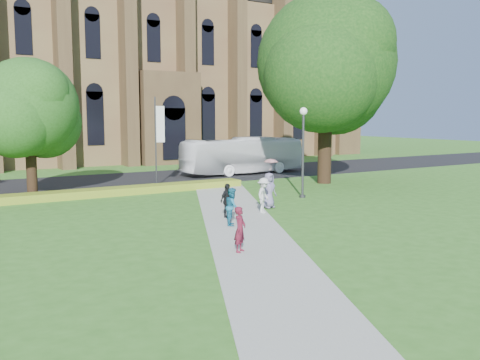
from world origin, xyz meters
TOP-DOWN VIEW (x-y plane):
  - ground at (0.00, 0.00)m, footprint 160.00×160.00m
  - road at (0.00, 20.00)m, footprint 160.00×10.00m
  - footpath at (0.00, 1.00)m, footprint 15.58×28.54m
  - flower_hedge at (-2.00, 13.20)m, footprint 18.00×1.40m
  - cathedral at (10.00, 39.73)m, footprint 52.60×18.25m
  - streetlamp at (7.50, 6.50)m, footprint 0.44×0.44m
  - large_tree at (13.00, 11.00)m, footprint 9.60×9.60m
  - street_tree_1 at (-6.00, 14.50)m, footprint 5.60×5.60m
  - banner_pole_0 at (2.11, 15.20)m, footprint 0.70×0.10m
  - tour_coach at (11.29, 19.10)m, footprint 10.79×2.78m
  - pedestrian_0 at (-2.28, -2.40)m, footprint 0.69×0.65m
  - pedestrian_1 at (-0.15, 1.68)m, footprint 0.95×1.00m
  - pedestrian_2 at (2.64, 3.39)m, footprint 1.27×1.19m
  - pedestrian_3 at (0.53, 3.32)m, footprint 1.01×0.75m
  - pedestrian_4 at (3.73, 4.49)m, footprint 0.99×0.76m
  - parasol at (3.91, 4.59)m, footprint 0.91×0.91m

SIDE VIEW (x-z plane):
  - ground at x=0.00m, z-range 0.00..0.00m
  - road at x=0.00m, z-range 0.00..0.02m
  - footpath at x=0.00m, z-range 0.00..0.04m
  - flower_hedge at x=-2.00m, z-range 0.00..0.45m
  - pedestrian_0 at x=-2.28m, z-range 0.04..1.63m
  - pedestrian_3 at x=0.53m, z-range 0.04..1.63m
  - pedestrian_1 at x=-0.15m, z-range 0.04..1.67m
  - pedestrian_2 at x=2.64m, z-range 0.04..1.77m
  - pedestrian_4 at x=3.73m, z-range 0.04..1.85m
  - tour_coach at x=11.29m, z-range 0.02..3.01m
  - parasol at x=3.91m, z-range 1.85..2.47m
  - streetlamp at x=7.50m, z-range 0.68..5.92m
  - banner_pole_0 at x=2.11m, z-range 0.39..6.39m
  - street_tree_1 at x=-6.00m, z-range 1.20..9.25m
  - large_tree at x=13.00m, z-range 1.77..14.97m
  - cathedral at x=10.00m, z-range -1.02..26.98m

